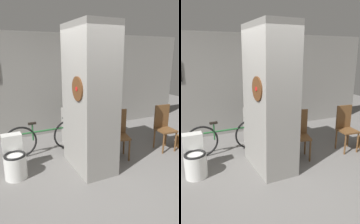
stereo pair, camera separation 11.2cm
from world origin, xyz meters
TOP-DOWN VIEW (x-y plane):
  - ground_plane at (0.00, 0.00)m, footprint 14.00×14.00m
  - wall_back at (-0.00, 2.63)m, footprint 8.00×0.09m
  - pillar_center at (-0.11, 0.56)m, footprint 0.66×1.11m
  - counter_shelf at (0.47, 1.65)m, footprint 1.33×0.44m
  - toilet at (-1.44, 0.80)m, footprint 0.38×0.54m
  - chair_near_pillar at (0.60, 0.64)m, footprint 0.46×0.46m
  - chair_by_doorway at (1.73, 0.53)m, footprint 0.41×0.41m
  - bicycle at (-0.70, 1.47)m, footprint 1.72×0.42m
  - bottle_tall at (0.42, 1.60)m, footprint 0.08×0.08m

SIDE VIEW (x-z plane):
  - ground_plane at x=0.00m, z-range 0.00..0.00m
  - toilet at x=-1.44m, z-range -0.05..0.66m
  - bicycle at x=-0.70m, z-range -0.01..0.72m
  - counter_shelf at x=0.47m, z-range 0.00..0.87m
  - chair_near_pillar at x=0.60m, z-range 0.04..1.04m
  - chair_by_doorway at x=1.73m, z-range 0.04..1.04m
  - bottle_tall at x=0.42m, z-range 0.83..1.13m
  - pillar_center at x=-0.11m, z-range 0.00..2.60m
  - wall_back at x=0.00m, z-range 0.00..2.60m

